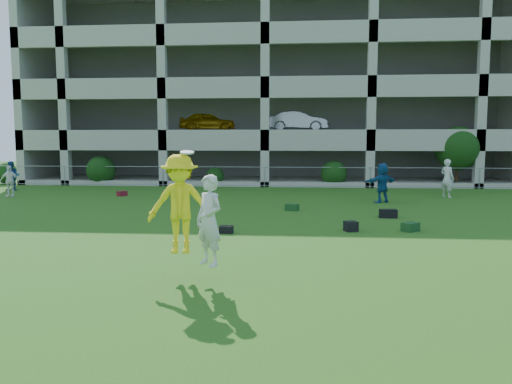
# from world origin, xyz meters

# --- Properties ---
(ground) EXTENTS (100.00, 100.00, 0.00)m
(ground) POSITION_xyz_m (0.00, 0.00, 0.00)
(ground) COLOR #235114
(ground) RESTS_ON ground
(bystander_a) EXTENTS (0.92, 0.81, 1.58)m
(bystander_a) POSITION_xyz_m (-13.39, 15.84, 0.79)
(bystander_a) COLOR navy
(bystander_a) RESTS_ON ground
(bystander_b) EXTENTS (0.93, 0.50, 1.51)m
(bystander_b) POSITION_xyz_m (-11.86, 13.05, 0.75)
(bystander_b) COLOR white
(bystander_b) RESTS_ON ground
(bystander_d) EXTENTS (1.63, 1.28, 1.73)m
(bystander_d) POSITION_xyz_m (5.59, 12.33, 0.87)
(bystander_d) COLOR navy
(bystander_d) RESTS_ON ground
(bystander_e) EXTENTS (0.76, 0.79, 1.83)m
(bystander_e) POSITION_xyz_m (8.96, 14.54, 0.91)
(bystander_e) COLOR silver
(bystander_e) RESTS_ON ground
(bag_black_b) EXTENTS (0.40, 0.25, 0.22)m
(bag_black_b) POSITION_xyz_m (-0.14, 4.65, 0.11)
(bag_black_b) COLOR black
(bag_black_b) RESTS_ON ground
(bag_green_c) EXTENTS (0.61, 0.59, 0.26)m
(bag_green_c) POSITION_xyz_m (5.32, 5.44, 0.13)
(bag_green_c) COLOR #153A1C
(bag_green_c) RESTS_ON ground
(crate_d) EXTENTS (0.45, 0.45, 0.30)m
(crate_d) POSITION_xyz_m (3.54, 5.29, 0.15)
(crate_d) COLOR black
(crate_d) RESTS_ON ground
(bag_black_e) EXTENTS (0.61, 0.32, 0.30)m
(bag_black_e) POSITION_xyz_m (5.11, 8.01, 0.15)
(bag_black_e) COLOR black
(bag_black_e) RESTS_ON ground
(bag_red_f) EXTENTS (0.50, 0.53, 0.24)m
(bag_red_f) POSITION_xyz_m (-6.60, 13.79, 0.12)
(bag_red_f) COLOR #500E0D
(bag_red_f) RESTS_ON ground
(bag_green_g) EXTENTS (0.56, 0.43, 0.25)m
(bag_green_g) POSITION_xyz_m (1.71, 9.53, 0.12)
(bag_green_g) COLOR #153A1C
(bag_green_g) RESTS_ON ground
(frisbee_contest) EXTENTS (1.69, 1.18, 2.17)m
(frisbee_contest) POSITION_xyz_m (-0.22, -0.19, 1.43)
(frisbee_contest) COLOR yellow
(frisbee_contest) RESTS_ON ground
(parking_garage) EXTENTS (30.00, 14.00, 12.00)m
(parking_garage) POSITION_xyz_m (-0.00, 27.70, 6.01)
(parking_garage) COLOR #9E998C
(parking_garage) RESTS_ON ground
(fence) EXTENTS (36.06, 0.06, 1.20)m
(fence) POSITION_xyz_m (0.00, 19.00, 0.61)
(fence) COLOR gray
(fence) RESTS_ON ground
(shrub_row) EXTENTS (34.38, 2.52, 3.50)m
(shrub_row) POSITION_xyz_m (4.59, 19.70, 1.51)
(shrub_row) COLOR #163D11
(shrub_row) RESTS_ON ground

